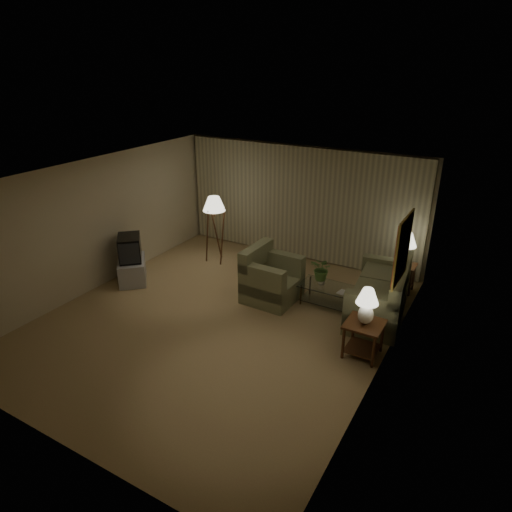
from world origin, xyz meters
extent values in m
plane|color=tan|center=(0.00, 0.00, 0.00)|extent=(7.00, 7.00, 0.00)
cube|color=beige|center=(0.00, 3.50, 1.35)|extent=(6.00, 0.04, 2.70)
cube|color=beige|center=(-3.00, 0.00, 1.35)|extent=(0.04, 7.00, 2.70)
cube|color=beige|center=(3.00, 0.00, 1.35)|extent=(0.04, 7.00, 2.70)
cube|color=white|center=(0.00, 0.00, 2.70)|extent=(6.00, 7.00, 0.04)
cube|color=#C0BB94|center=(0.00, 3.42, 1.35)|extent=(5.85, 0.12, 2.65)
cube|color=gold|center=(2.98, 0.80, 1.75)|extent=(0.03, 0.90, 1.10)
cube|color=#B52721|center=(2.95, 0.80, 1.75)|extent=(0.02, 0.80, 1.00)
cube|color=#7F825B|center=(2.50, 1.60, 0.22)|extent=(2.07, 1.36, 0.43)
cube|color=#7F825B|center=(0.48, 1.17, 0.23)|extent=(1.08, 1.02, 0.45)
cube|color=#3C2410|center=(2.65, 0.25, 0.58)|extent=(0.59, 0.59, 0.04)
cube|color=#3C2410|center=(2.65, 0.25, 0.12)|extent=(0.50, 0.50, 0.02)
cylinder|color=#3C2410|center=(2.40, 0.00, 0.28)|extent=(0.05, 0.05, 0.56)
cylinder|color=#3C2410|center=(2.40, 0.49, 0.28)|extent=(0.05, 0.05, 0.56)
cylinder|color=#3C2410|center=(2.90, 0.00, 0.28)|extent=(0.05, 0.05, 0.56)
cylinder|color=#3C2410|center=(2.90, 0.49, 0.28)|extent=(0.05, 0.05, 0.56)
cube|color=#3C2410|center=(2.65, 2.85, 0.58)|extent=(0.51, 0.43, 0.04)
cube|color=#3C2410|center=(2.65, 2.85, 0.12)|extent=(0.43, 0.36, 0.02)
cylinder|color=#3C2410|center=(2.45, 2.68, 0.28)|extent=(0.05, 0.05, 0.56)
cylinder|color=#3C2410|center=(2.45, 3.01, 0.28)|extent=(0.05, 0.05, 0.56)
cylinder|color=#3C2410|center=(2.85, 2.68, 0.28)|extent=(0.05, 0.05, 0.56)
cylinder|color=#3C2410|center=(2.85, 3.01, 0.28)|extent=(0.05, 0.05, 0.56)
ellipsoid|color=white|center=(2.65, 0.25, 0.76)|extent=(0.25, 0.25, 0.31)
cylinder|color=white|center=(2.65, 0.25, 0.95)|extent=(0.03, 0.03, 0.07)
cone|color=beige|center=(2.65, 0.25, 1.09)|extent=(0.36, 0.36, 0.25)
ellipsoid|color=white|center=(2.65, 2.85, 0.77)|extent=(0.28, 0.28, 0.35)
cylinder|color=white|center=(2.65, 2.85, 0.99)|extent=(0.03, 0.03, 0.08)
cone|color=beige|center=(2.65, 2.85, 1.15)|extent=(0.40, 0.40, 0.28)
cube|color=silver|center=(1.55, 1.50, 0.41)|extent=(1.09, 0.59, 0.02)
cube|color=silver|center=(1.55, 1.50, 0.10)|extent=(1.01, 0.52, 0.01)
cylinder|color=#3F3019|center=(1.07, 1.27, 0.20)|extent=(0.04, 0.04, 0.40)
cylinder|color=#3F3019|center=(1.07, 1.72, 0.20)|extent=(0.04, 0.04, 0.40)
cylinder|color=#3F3019|center=(2.02, 1.27, 0.20)|extent=(0.04, 0.04, 0.40)
cylinder|color=#3F3019|center=(2.02, 1.72, 0.20)|extent=(0.04, 0.04, 0.40)
cube|color=#9C9C9E|center=(-2.55, 0.40, 0.25)|extent=(1.44, 1.44, 0.50)
cube|color=black|center=(-2.55, 0.40, 0.77)|extent=(1.08, 1.08, 0.54)
cylinder|color=#3C2410|center=(-1.56, 2.16, 1.25)|extent=(0.04, 0.04, 0.23)
cone|color=beige|center=(-1.56, 2.16, 1.44)|extent=(0.52, 0.52, 0.32)
cylinder|color=#9A5C34|center=(-0.36, 2.23, 0.20)|extent=(0.75, 0.75, 0.40)
imported|color=white|center=(1.40, 1.50, 0.49)|extent=(0.17, 0.17, 0.15)
imported|color=#4D7A36|center=(1.40, 1.50, 0.80)|extent=(0.50, 0.46, 0.47)
imported|color=olive|center=(1.80, 1.40, 0.42)|extent=(0.19, 0.24, 0.02)
camera|label=1|loc=(4.25, -6.04, 4.51)|focal=32.00mm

